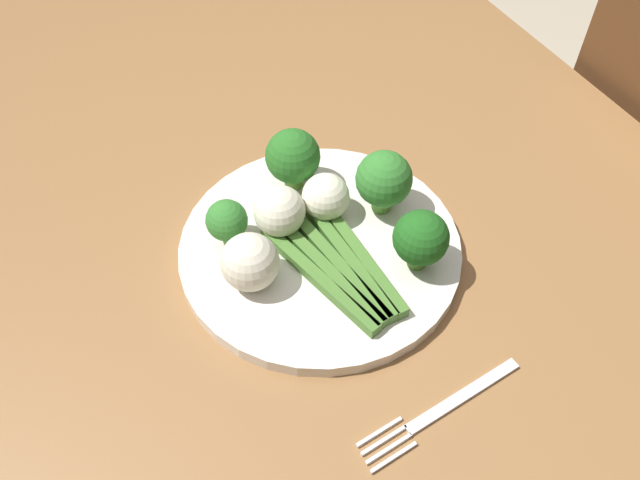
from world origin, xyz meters
TOP-DOWN VIEW (x-y plane):
  - ground_plane at (0.00, 0.00)m, footprint 6.00×6.00m
  - dining_table at (0.00, 0.00)m, footprint 1.20×0.97m
  - plate at (-0.07, -0.04)m, footprint 0.28×0.28m
  - asparagus_bundle at (-0.10, -0.04)m, footprint 0.17×0.09m
  - broccoli_front_left at (-0.05, -0.12)m, footprint 0.06×0.06m
  - broccoli_outer_edge at (-0.02, 0.04)m, footprint 0.04×0.04m
  - broccoli_front at (-0.13, -0.11)m, footprint 0.05×0.05m
  - broccoli_back_right at (0.02, -0.05)m, footprint 0.06×0.06m
  - cauliflower_right at (-0.03, -0.01)m, footprint 0.05×0.05m
  - cauliflower_left at (-0.03, -0.06)m, footprint 0.05×0.05m
  - cauliflower_edge at (-0.08, 0.04)m, footprint 0.06×0.06m
  - fork at (-0.27, -0.06)m, footprint 0.04×0.17m

SIDE VIEW (x-z plane):
  - ground_plane at x=0.00m, z-range -0.02..0.00m
  - dining_table at x=0.00m, z-range 0.26..0.98m
  - fork at x=-0.27m, z-range 0.72..0.72m
  - plate at x=-0.07m, z-range 0.72..0.74m
  - asparagus_bundle at x=-0.10m, z-range 0.74..0.75m
  - cauliflower_left at x=-0.03m, z-range 0.74..0.78m
  - cauliflower_right at x=-0.03m, z-range 0.74..0.79m
  - cauliflower_edge at x=-0.08m, z-range 0.74..0.79m
  - broccoli_outer_edge at x=-0.02m, z-range 0.74..0.79m
  - broccoli_front at x=-0.13m, z-range 0.74..0.81m
  - broccoli_back_right at x=0.02m, z-range 0.74..0.81m
  - broccoli_front_left at x=-0.05m, z-range 0.74..0.81m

